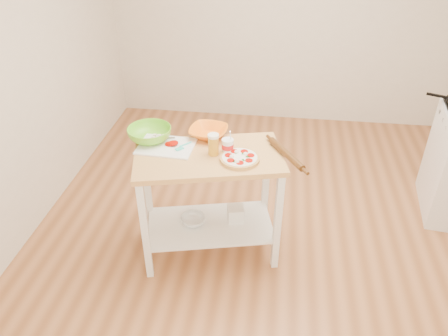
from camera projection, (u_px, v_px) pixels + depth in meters
name	position (u px, v px, depth m)	size (l,w,h in m)	color
room_shell	(279.00, 85.00, 2.99)	(4.04, 4.54, 2.74)	#A5673D
prep_island	(209.00, 184.00, 3.22)	(1.15, 0.80, 0.90)	tan
pizza	(240.00, 158.00, 3.01)	(0.28, 0.28, 0.04)	tan
cutting_board	(166.00, 146.00, 3.17)	(0.41, 0.32, 0.04)	white
spatula	(183.00, 146.00, 3.15)	(0.10, 0.14, 0.01)	#37CFBC
knife	(152.00, 140.00, 3.23)	(0.26, 0.11, 0.01)	silver
orange_bowl	(208.00, 132.00, 3.29)	(0.28, 0.28, 0.07)	orange
green_bowl	(150.00, 134.00, 3.23)	(0.32, 0.32, 0.10)	#6CC926
beer_pint	(213.00, 144.00, 3.05)	(0.08, 0.08, 0.16)	orange
yogurt_tub	(228.00, 146.00, 3.08)	(0.09, 0.09, 0.18)	white
rolling_pin	(286.00, 154.00, 3.04)	(0.05, 0.05, 0.42)	#523012
shelf_glass_bowl	(193.00, 220.00, 3.43)	(0.19, 0.19, 0.06)	silver
shelf_bin	(236.00, 214.00, 3.44)	(0.12, 0.12, 0.12)	white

